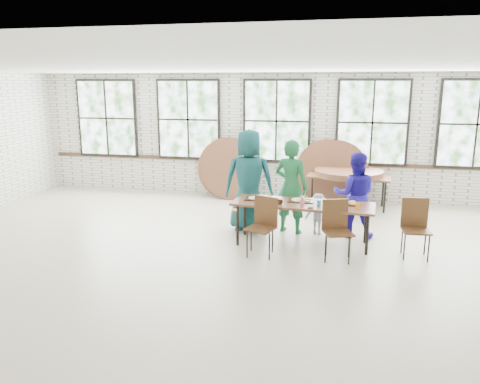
{
  "coord_description": "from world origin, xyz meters",
  "views": [
    {
      "loc": [
        1.56,
        -6.69,
        2.72
      ],
      "look_at": [
        0.0,
        0.4,
        1.05
      ],
      "focal_mm": 35.0,
      "sensor_mm": 36.0,
      "label": 1
    }
  ],
  "objects_px": {
    "storage_table": "(348,178)",
    "chair_near_right": "(336,224)",
    "dining_table": "(303,206)",
    "chair_near_left": "(263,221)"
  },
  "relations": [
    {
      "from": "dining_table",
      "to": "storage_table",
      "type": "bearing_deg",
      "value": 77.88
    },
    {
      "from": "chair_near_left",
      "to": "storage_table",
      "type": "height_order",
      "value": "chair_near_left"
    },
    {
      "from": "dining_table",
      "to": "chair_near_right",
      "type": "height_order",
      "value": "chair_near_right"
    },
    {
      "from": "chair_near_left",
      "to": "chair_near_right",
      "type": "height_order",
      "value": "same"
    },
    {
      "from": "chair_near_left",
      "to": "storage_table",
      "type": "bearing_deg",
      "value": 87.15
    },
    {
      "from": "dining_table",
      "to": "storage_table",
      "type": "height_order",
      "value": "same"
    },
    {
      "from": "storage_table",
      "to": "chair_near_right",
      "type": "bearing_deg",
      "value": -88.04
    },
    {
      "from": "storage_table",
      "to": "dining_table",
      "type": "bearing_deg",
      "value": -100.72
    },
    {
      "from": "dining_table",
      "to": "chair_near_left",
      "type": "relative_size",
      "value": 2.58
    },
    {
      "from": "dining_table",
      "to": "storage_table",
      "type": "xyz_separation_m",
      "value": [
        0.78,
        2.7,
        -0.0
      ]
    }
  ]
}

